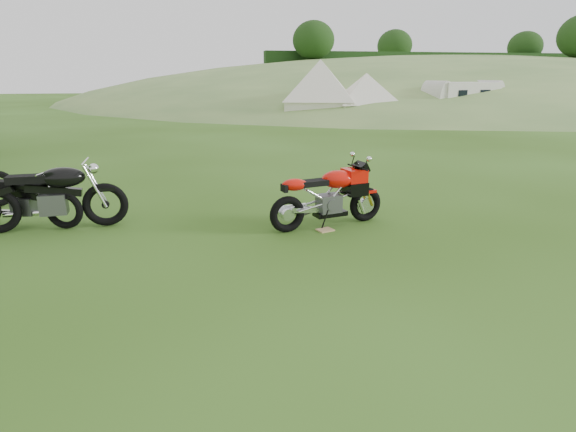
{
  "coord_description": "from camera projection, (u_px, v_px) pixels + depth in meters",
  "views": [
    {
      "loc": [
        -1.39,
        -4.98,
        2.34
      ],
      "look_at": [
        -0.25,
        0.4,
        0.7
      ],
      "focal_mm": 30.0,
      "sensor_mm": 36.0,
      "label": 1
    }
  ],
  "objects": [
    {
      "name": "vintage_moto_a",
      "position": [
        21.0,
        198.0,
        7.44
      ],
      "size": [
        1.91,
        0.94,
        0.98
      ],
      "primitive_type": null,
      "rotation": [
        0.0,
        0.0,
        -0.28
      ],
      "color": "black",
      "rests_on": "ground"
    },
    {
      "name": "tent_right",
      "position": [
        366.0,
        96.0,
        24.26
      ],
      "size": [
        3.14,
        3.14,
        2.46
      ],
      "primitive_type": null,
      "rotation": [
        0.0,
        0.0,
        -0.11
      ],
      "color": "silver",
      "rests_on": "ground"
    },
    {
      "name": "tent_mid",
      "position": [
        320.0,
        92.0,
        24.51
      ],
      "size": [
        4.17,
        4.17,
        2.86
      ],
      "primitive_type": null,
      "rotation": [
        0.0,
        0.0,
        -0.32
      ],
      "color": "white",
      "rests_on": "ground"
    },
    {
      "name": "sport_motorcycle",
      "position": [
        328.0,
        192.0,
        7.5
      ],
      "size": [
        1.93,
        0.86,
        1.12
      ],
      "primitive_type": null,
      "rotation": [
        0.0,
        0.0,
        0.22
      ],
      "color": "red",
      "rests_on": "ground"
    },
    {
      "name": "hedgerow",
      "position": [
        443.0,
        98.0,
        47.9
      ],
      "size": [
        36.0,
        1.2,
        8.6
      ],
      "primitive_type": null,
      "color": "#1C3411",
      "rests_on": "ground"
    },
    {
      "name": "hillside",
      "position": [
        443.0,
        98.0,
        47.9
      ],
      "size": [
        80.0,
        64.0,
        8.0
      ],
      "primitive_type": "ellipsoid",
      "color": "#5A8142",
      "rests_on": "ground"
    },
    {
      "name": "caravan",
      "position": [
        462.0,
        101.0,
        24.76
      ],
      "size": [
        4.44,
        2.59,
        1.95
      ],
      "primitive_type": null,
      "rotation": [
        0.0,
        0.0,
        0.18
      ],
      "color": "silver",
      "rests_on": "ground"
    },
    {
      "name": "plywood_board",
      "position": [
        325.0,
        230.0,
        7.44
      ],
      "size": [
        0.29,
        0.26,
        0.02
      ],
      "primitive_type": "cube",
      "rotation": [
        0.0,
        0.0,
        0.32
      ],
      "color": "tan",
      "rests_on": "ground"
    },
    {
      "name": "ground",
      "position": [
        316.0,
        282.0,
        5.61
      ],
      "size": [
        120.0,
        120.0,
        0.0
      ],
      "primitive_type": "plane",
      "color": "#2B4D10",
      "rests_on": "ground"
    },
    {
      "name": "vintage_moto_d",
      "position": [
        50.0,
        194.0,
        7.33
      ],
      "size": [
        2.18,
        0.57,
        1.14
      ],
      "primitive_type": null,
      "rotation": [
        0.0,
        0.0,
        0.03
      ],
      "color": "black",
      "rests_on": "ground"
    }
  ]
}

